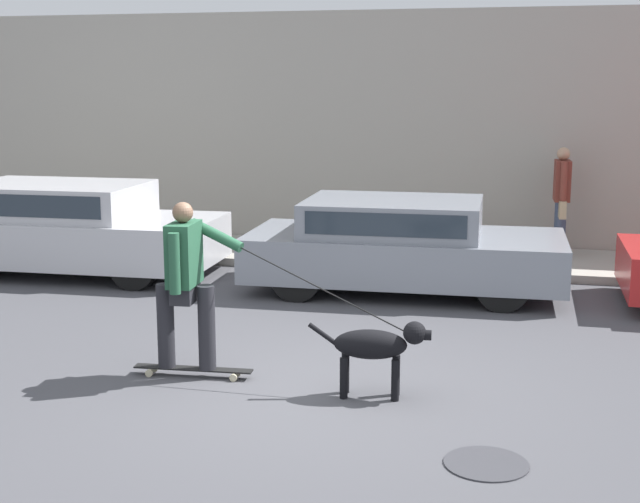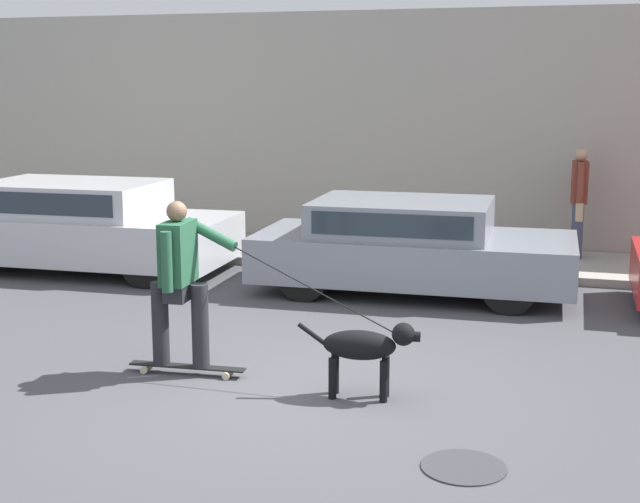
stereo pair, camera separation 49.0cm
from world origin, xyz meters
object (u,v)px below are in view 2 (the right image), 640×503
pedestrian_with_bag (579,198)px  dog (366,347)px  skateboarder (180,278)px  parked_car_1 (411,247)px  parked_car_0 (81,226)px

pedestrian_with_bag → dog: bearing=72.2°
skateboarder → pedestrian_with_bag: size_ratio=1.63×
parked_car_1 → dog: parked_car_1 is taller
pedestrian_with_bag → parked_car_0: bearing=15.9°
pedestrian_with_bag → parked_car_1: bearing=46.0°
dog → skateboarder: skateboarder is taller
skateboarder → dog: bearing=-8.4°
dog → pedestrian_with_bag: 6.64m
parked_car_0 → skateboarder: skateboarder is taller
parked_car_1 → skateboarder: (-1.43, -3.89, 0.33)m
parked_car_1 → dog: 4.04m
parked_car_0 → pedestrian_with_bag: pedestrian_with_bag is taller
skateboarder → parked_car_1: bearing=65.4°
parked_car_0 → skateboarder: 5.20m
parked_car_1 → skateboarder: bearing=-112.1°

